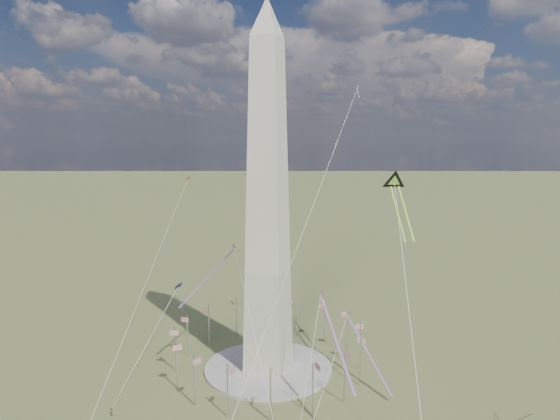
% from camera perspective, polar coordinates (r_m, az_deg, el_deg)
% --- Properties ---
extents(ground, '(2000.00, 2000.00, 0.00)m').
position_cam_1_polar(ground, '(148.28, -1.34, -17.75)').
color(ground, '#596532').
rests_on(ground, ground).
extents(plaza, '(36.00, 36.00, 0.80)m').
position_cam_1_polar(plaza, '(148.10, -1.34, -17.61)').
color(plaza, '#B4ADA5').
rests_on(plaza, ground).
extents(washington_monument, '(15.56, 15.56, 100.00)m').
position_cam_1_polar(washington_monument, '(134.41, -1.41, 0.96)').
color(washington_monument, beige).
rests_on(washington_monument, plaza).
extents(flagpole_ring, '(54.40, 54.40, 13.00)m').
position_cam_1_polar(flagpole_ring, '(145.24, -1.35, -15.17)').
color(flagpole_ring, silver).
rests_on(flagpole_ring, ground).
extents(person_west, '(0.91, 0.74, 1.75)m').
position_cam_1_polar(person_west, '(133.07, -18.69, -21.01)').
color(person_west, gray).
rests_on(person_west, ground).
extents(kite_delta_black, '(11.39, 19.91, 16.31)m').
position_cam_1_polar(kite_delta_black, '(138.37, 13.02, 2.80)').
color(kite_delta_black, black).
rests_on(kite_delta_black, ground).
extents(kite_diamond_purple, '(2.41, 3.48, 10.24)m').
position_cam_1_polar(kite_diamond_purple, '(161.83, -11.54, -8.87)').
color(kite_diamond_purple, navy).
rests_on(kite_diamond_purple, ground).
extents(kite_streamer_left, '(14.12, 20.16, 16.03)m').
position_cam_1_polar(kite_streamer_left, '(119.52, 5.90, -12.96)').
color(kite_streamer_left, '#F43826').
rests_on(kite_streamer_left, ground).
extents(kite_streamer_mid, '(8.93, 19.91, 14.39)m').
position_cam_1_polar(kite_streamer_mid, '(143.75, -7.34, -6.55)').
color(kite_streamer_mid, '#F43826').
rests_on(kite_streamer_mid, ground).
extents(kite_streamer_right, '(15.98, 16.87, 15.07)m').
position_cam_1_polar(kite_streamer_right, '(141.19, 9.38, -14.57)').
color(kite_streamer_right, '#F43826').
rests_on(kite_streamer_right, ground).
extents(kite_small_red, '(1.31, 1.97, 4.25)m').
position_cam_1_polar(kite_small_red, '(186.23, -10.45, 3.46)').
color(kite_small_red, '#F3431C').
rests_on(kite_small_red, ground).
extents(kite_small_white, '(1.09, 1.80, 4.32)m').
position_cam_1_polar(kite_small_white, '(177.95, 8.92, 13.61)').
color(kite_small_white, white).
rests_on(kite_small_white, ground).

